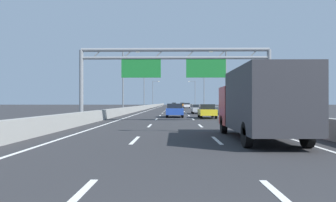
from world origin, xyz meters
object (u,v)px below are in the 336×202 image
object	(u,v)px
streetlamp_left_distant	(153,92)
streetlamp_left_near	(0,14)
sign_gantry	(174,66)
yellow_car	(207,111)
orange_car	(183,105)
streetlamp_left_far	(145,88)
green_car	(182,104)
box_truck	(260,102)
silver_car	(198,109)
streetlamp_right_mid	(224,77)
streetlamp_left_mid	(124,77)
streetlamp_right_far	(203,88)
black_car	(174,105)
blue_car	(175,110)
white_car	(187,105)
streetlamp_right_distant	(194,92)

from	to	relation	value
streetlamp_left_distant	streetlamp_left_near	bearing A→B (deg)	-90.00
sign_gantry	yellow_car	distance (m)	8.49
streetlamp_left_distant	orange_car	size ratio (longest dim) A/B	2.23
streetlamp_left_far	orange_car	bearing A→B (deg)	76.55
yellow_car	green_car	size ratio (longest dim) A/B	0.95
yellow_car	box_truck	xyz separation A→B (m)	(0.27, -20.63, 0.93)
streetlamp_left_near	silver_car	size ratio (longest dim) A/B	2.06
streetlamp_right_mid	orange_car	world-z (taller)	streetlamp_right_mid
streetlamp_left_mid	streetlamp_right_far	size ratio (longest dim) A/B	1.00
streetlamp_left_near	streetlamp_left_far	bearing A→B (deg)	90.00
streetlamp_left_mid	streetlamp_left_distant	bearing A→B (deg)	90.00
streetlamp_right_far	yellow_car	world-z (taller)	streetlamp_right_far
green_car	box_truck	bearing A→B (deg)	-89.90
sign_gantry	box_truck	size ratio (longest dim) A/B	2.06
black_car	blue_car	distance (m)	93.09
streetlamp_left_distant	silver_car	size ratio (longest dim) A/B	2.06
sign_gantry	streetlamp_left_distant	distance (m)	92.93
blue_car	streetlamp_left_mid	bearing A→B (deg)	121.07
streetlamp_left_mid	orange_car	xyz separation A→B (m)	(10.95, 81.60, -4.65)
streetlamp_right_mid	green_car	world-z (taller)	streetlamp_right_mid
sign_gantry	green_car	xyz separation A→B (m)	(3.52, 111.67, -4.04)
streetlamp_left_near	orange_car	distance (m)	117.98
streetlamp_right_far	yellow_car	bearing A→B (deg)	-94.59
white_car	orange_car	bearing A→B (deg)	90.48
blue_car	box_truck	bearing A→B (deg)	-80.77
white_car	box_truck	size ratio (longest dim) A/B	0.55
streetlamp_left_near	box_truck	distance (m)	11.79
streetlamp_left_distant	black_car	world-z (taller)	streetlamp_left_distant
black_car	streetlamp_right_far	bearing A→B (deg)	-80.59
streetlamp_left_distant	streetlamp_right_distant	world-z (taller)	same
silver_car	streetlamp_left_distant	bearing A→B (deg)	98.53
sign_gantry	streetlamp_right_mid	size ratio (longest dim) A/B	1.74
streetlamp_left_far	streetlamp_right_far	world-z (taller)	same
streetlamp_left_near	black_car	xyz separation A→B (m)	(7.49, 116.45, -4.61)
streetlamp_right_distant	yellow_car	world-z (taller)	streetlamp_right_distant
streetlamp_right_far	streetlamp_right_distant	world-z (taller)	same
sign_gantry	streetlamp_left_near	world-z (taller)	streetlamp_left_near
white_car	streetlamp_left_distant	bearing A→B (deg)	115.70
green_car	streetlamp_left_far	bearing A→B (deg)	-101.30
box_truck	streetlamp_right_mid	bearing A→B (deg)	83.87
silver_car	green_car	distance (m)	91.58
streetlamp_left_mid	yellow_car	world-z (taller)	streetlamp_left_mid
streetlamp_left_far	streetlamp_right_far	xyz separation A→B (m)	(14.93, 0.00, 0.00)
streetlamp_left_near	yellow_car	world-z (taller)	streetlamp_left_near
streetlamp_left_near	blue_car	bearing A→B (deg)	72.23
streetlamp_left_distant	silver_car	distance (m)	73.49
streetlamp_right_mid	streetlamp_right_distant	size ratio (longest dim) A/B	1.00
streetlamp_right_mid	black_car	size ratio (longest dim) A/B	2.18
yellow_car	streetlamp_left_mid	bearing A→B (deg)	127.01
silver_car	black_car	bearing A→B (deg)	92.38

